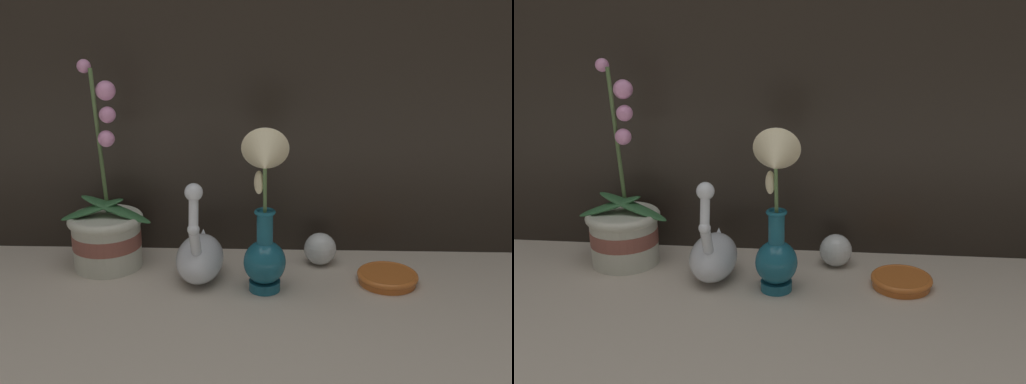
# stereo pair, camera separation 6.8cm
# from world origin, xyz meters

# --- Properties ---
(ground_plane) EXTENTS (2.80, 2.80, 0.00)m
(ground_plane) POSITION_xyz_m (0.00, 0.00, 0.00)
(ground_plane) COLOR #BCB2A3
(orchid_potted_plant) EXTENTS (0.19, 0.15, 0.43)m
(orchid_potted_plant) POSITION_xyz_m (-0.29, 0.15, 0.08)
(orchid_potted_plant) COLOR beige
(orchid_potted_plant) RESTS_ON ground_plane
(swan_figurine) EXTENTS (0.09, 0.17, 0.22)m
(swan_figurine) POSITION_xyz_m (-0.09, 0.10, 0.05)
(swan_figurine) COLOR silver
(swan_figurine) RESTS_ON ground_plane
(blue_vase) EXTENTS (0.09, 0.11, 0.32)m
(blue_vase) POSITION_xyz_m (0.04, 0.04, 0.15)
(blue_vase) COLOR #195B75
(blue_vase) RESTS_ON ground_plane
(glass_sphere) EXTENTS (0.07, 0.07, 0.07)m
(glass_sphere) POSITION_xyz_m (0.16, 0.18, 0.03)
(glass_sphere) COLOR silver
(glass_sphere) RESTS_ON ground_plane
(amber_dish) EXTENTS (0.12, 0.12, 0.02)m
(amber_dish) POSITION_xyz_m (0.28, 0.09, 0.01)
(amber_dish) COLOR #C66628
(amber_dish) RESTS_ON ground_plane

